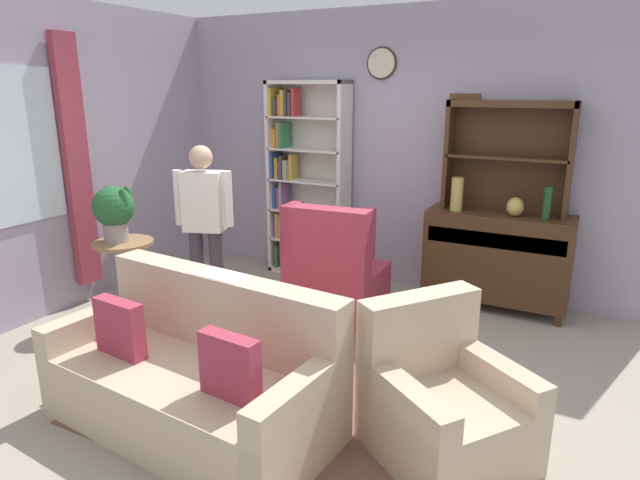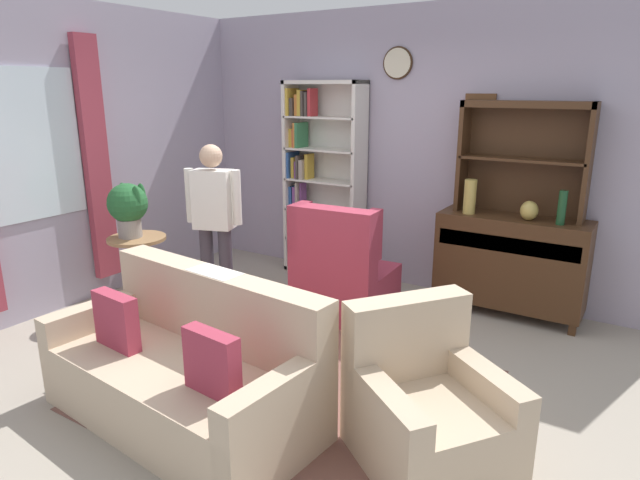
# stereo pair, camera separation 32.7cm
# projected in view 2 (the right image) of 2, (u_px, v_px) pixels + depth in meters

# --- Properties ---
(ground_plane) EXTENTS (5.40, 4.60, 0.02)m
(ground_plane) POSITION_uv_depth(u_px,v_px,m) (295.00, 365.00, 4.15)
(ground_plane) COLOR #9E9384
(wall_back) EXTENTS (5.00, 0.09, 2.80)m
(wall_back) POSITION_uv_depth(u_px,v_px,m) (414.00, 151.00, 5.50)
(wall_back) COLOR #A399AD
(wall_back) RESTS_ON ground_plane
(wall_left) EXTENTS (0.16, 4.20, 2.80)m
(wall_left) POSITION_uv_depth(u_px,v_px,m) (66.00, 158.00, 5.03)
(wall_left) COLOR #A399AD
(wall_left) RESTS_ON ground_plane
(area_rug) EXTENTS (2.41, 2.11, 0.01)m
(area_rug) POSITION_uv_depth(u_px,v_px,m) (294.00, 389.00, 3.80)
(area_rug) COLOR brown
(area_rug) RESTS_ON ground_plane
(bookshelf) EXTENTS (0.90, 0.30, 2.10)m
(bookshelf) POSITION_uv_depth(u_px,v_px,m) (318.00, 182.00, 5.98)
(bookshelf) COLOR silver
(bookshelf) RESTS_ON ground_plane
(sideboard) EXTENTS (1.30, 0.45, 0.92)m
(sideboard) POSITION_uv_depth(u_px,v_px,m) (510.00, 261.00, 4.96)
(sideboard) COLOR #422816
(sideboard) RESTS_ON ground_plane
(sideboard_hutch) EXTENTS (1.10, 0.26, 1.00)m
(sideboard_hutch) POSITION_uv_depth(u_px,v_px,m) (525.00, 143.00, 4.76)
(sideboard_hutch) COLOR #422816
(sideboard_hutch) RESTS_ON sideboard
(vase_tall) EXTENTS (0.11, 0.11, 0.31)m
(vase_tall) POSITION_uv_depth(u_px,v_px,m) (470.00, 197.00, 4.94)
(vase_tall) COLOR tan
(vase_tall) RESTS_ON sideboard
(vase_round) EXTENTS (0.15, 0.15, 0.17)m
(vase_round) POSITION_uv_depth(u_px,v_px,m) (529.00, 211.00, 4.70)
(vase_round) COLOR tan
(vase_round) RESTS_ON sideboard
(bottle_wine) EXTENTS (0.07, 0.07, 0.29)m
(bottle_wine) POSITION_uv_depth(u_px,v_px,m) (562.00, 208.00, 4.53)
(bottle_wine) COLOR #194223
(bottle_wine) RESTS_ON sideboard
(couch_floral) EXTENTS (1.87, 1.01, 0.90)m
(couch_floral) POSITION_uv_depth(u_px,v_px,m) (187.00, 372.00, 3.42)
(couch_floral) COLOR #C6AD8E
(couch_floral) RESTS_ON ground_plane
(armchair_floral) EXTENTS (1.07, 1.07, 0.88)m
(armchair_floral) POSITION_uv_depth(u_px,v_px,m) (427.00, 413.00, 3.03)
(armchair_floral) COLOR #C6AD8E
(armchair_floral) RESTS_ON ground_plane
(wingback_chair) EXTENTS (0.83, 0.85, 1.05)m
(wingback_chair) POSITION_uv_depth(u_px,v_px,m) (342.00, 276.00, 4.95)
(wingback_chair) COLOR #A33347
(wingback_chair) RESTS_ON ground_plane
(plant_stand) EXTENTS (0.52, 0.52, 0.72)m
(plant_stand) POSITION_uv_depth(u_px,v_px,m) (139.00, 266.00, 5.03)
(plant_stand) COLOR #997047
(plant_stand) RESTS_ON ground_plane
(potted_plant_large) EXTENTS (0.36, 0.36, 0.49)m
(potted_plant_large) POSITION_uv_depth(u_px,v_px,m) (128.00, 206.00, 4.88)
(potted_plant_large) COLOR gray
(potted_plant_large) RESTS_ON plant_stand
(potted_plant_small) EXTENTS (0.19, 0.19, 0.27)m
(potted_plant_small) POSITION_uv_depth(u_px,v_px,m) (170.00, 308.00, 4.80)
(potted_plant_small) COLOR gray
(potted_plant_small) RESTS_ON ground_plane
(person_reading) EXTENTS (0.52, 0.30, 1.56)m
(person_reading) POSITION_uv_depth(u_px,v_px,m) (214.00, 218.00, 4.84)
(person_reading) COLOR #38333D
(person_reading) RESTS_ON ground_plane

